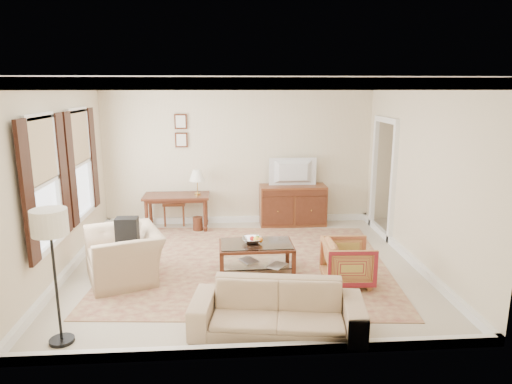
{
  "coord_description": "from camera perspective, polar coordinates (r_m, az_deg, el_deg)",
  "views": [
    {
      "loc": [
        -0.31,
        -6.81,
        2.8
      ],
      "look_at": [
        0.2,
        0.3,
        1.15
      ],
      "focal_mm": 32.0,
      "sensor_mm": 36.0,
      "label": 1
    }
  ],
  "objects": [
    {
      "name": "room_shell",
      "position": [
        6.83,
        -1.52,
        10.26
      ],
      "size": [
        5.51,
        5.01,
        2.91
      ],
      "color": "beige",
      "rests_on": "ground"
    },
    {
      "name": "annex_bedroom",
      "position": [
        9.62,
        26.06,
        -3.15
      ],
      "size": [
        3.0,
        2.7,
        2.9
      ],
      "color": "beige",
      "rests_on": "ground"
    },
    {
      "name": "window_front",
      "position": [
        6.68,
        -24.98,
        1.01
      ],
      "size": [
        0.12,
        1.56,
        1.8
      ],
      "primitive_type": null,
      "color": "#CCB284",
      "rests_on": "room_shell"
    },
    {
      "name": "window_rear",
      "position": [
        8.17,
        -21.09,
        3.36
      ],
      "size": [
        0.12,
        1.56,
        1.8
      ],
      "primitive_type": null,
      "color": "#CCB284",
      "rests_on": "room_shell"
    },
    {
      "name": "doorway",
      "position": [
        9.01,
        15.57,
        1.51
      ],
      "size": [
        0.1,
        1.12,
        2.25
      ],
      "primitive_type": null,
      "color": "white",
      "rests_on": "room_shell"
    },
    {
      "name": "rug",
      "position": [
        7.47,
        -1.03,
        -8.94
      ],
      "size": [
        4.69,
        4.12,
        0.01
      ],
      "primitive_type": "cube",
      "rotation": [
        0.0,
        0.0,
        -0.08
      ],
      "color": "maroon",
      "rests_on": "room_shell"
    },
    {
      "name": "writing_desk",
      "position": [
        9.21,
        -9.88,
        -1.02
      ],
      "size": [
        1.29,
        0.65,
        0.71
      ],
      "color": "#4E2416",
      "rests_on": "room_shell"
    },
    {
      "name": "desk_chair",
      "position": [
        9.57,
        -10.15,
        -0.92
      ],
      "size": [
        0.51,
        0.51,
        1.05
      ],
      "primitive_type": null,
      "rotation": [
        0.0,
        0.0,
        0.14
      ],
      "color": "brown",
      "rests_on": "room_shell"
    },
    {
      "name": "desk_lamp",
      "position": [
        9.09,
        -7.35,
        1.23
      ],
      "size": [
        0.32,
        0.32,
        0.5
      ],
      "primitive_type": null,
      "color": "silver",
      "rests_on": "writing_desk"
    },
    {
      "name": "framed_prints",
      "position": [
        9.36,
        -9.36,
        7.59
      ],
      "size": [
        0.25,
        0.04,
        0.68
      ],
      "primitive_type": null,
      "color": "#4E2416",
      "rests_on": "room_shell"
    },
    {
      "name": "sideboard",
      "position": [
        9.44,
        4.6,
        -1.65
      ],
      "size": [
        1.35,
        0.52,
        0.83
      ],
      "primitive_type": "cube",
      "color": "brown",
      "rests_on": "room_shell"
    },
    {
      "name": "tv",
      "position": [
        9.24,
        4.72,
        3.58
      ],
      "size": [
        0.92,
        0.53,
        0.12
      ],
      "primitive_type": "imported",
      "rotation": [
        0.0,
        0.0,
        3.14
      ],
      "color": "black",
      "rests_on": "sideboard"
    },
    {
      "name": "coffee_table",
      "position": [
        7.02,
        0.02,
        -7.26
      ],
      "size": [
        1.13,
        0.68,
        0.48
      ],
      "rotation": [
        0.0,
        0.0,
        0.02
      ],
      "color": "#4E2416",
      "rests_on": "room_shell"
    },
    {
      "name": "fruit_bowl",
      "position": [
        7.0,
        -0.52,
        -5.91
      ],
      "size": [
        0.42,
        0.42,
        0.1
      ],
      "primitive_type": "imported",
      "color": "silver",
      "rests_on": "coffee_table"
    },
    {
      "name": "book_a",
      "position": [
        7.06,
        -1.64,
        -8.72
      ],
      "size": [
        0.26,
        0.17,
        0.38
      ],
      "primitive_type": "imported",
      "rotation": [
        0.0,
        0.0,
        0.52
      ],
      "color": "brown",
      "rests_on": "coffee_table"
    },
    {
      "name": "book_b",
      "position": [
        6.99,
        1.88,
        -8.98
      ],
      "size": [
        0.24,
        0.19,
        0.38
      ],
      "primitive_type": "imported",
      "rotation": [
        0.0,
        0.0,
        -0.65
      ],
      "color": "brown",
      "rests_on": "coffee_table"
    },
    {
      "name": "striped_armchair",
      "position": [
        6.78,
        11.43,
        -8.37
      ],
      "size": [
        0.68,
        0.72,
        0.71
      ],
      "primitive_type": "imported",
      "rotation": [
        0.0,
        0.0,
        1.52
      ],
      "color": "maroon",
      "rests_on": "room_shell"
    },
    {
      "name": "club_armchair",
      "position": [
        7.02,
        -16.17,
        -6.6
      ],
      "size": [
        1.11,
        1.34,
        1.01
      ],
      "primitive_type": "imported",
      "rotation": [
        0.0,
        0.0,
        -1.2
      ],
      "color": "tan",
      "rests_on": "room_shell"
    },
    {
      "name": "backpack",
      "position": [
        7.0,
        -15.81,
        -4.49
      ],
      "size": [
        0.26,
        0.34,
        0.4
      ],
      "primitive_type": "cube",
      "rotation": [
        0.0,
        0.0,
        -1.45
      ],
      "color": "black",
      "rests_on": "club_armchair"
    },
    {
      "name": "sofa",
      "position": [
        5.41,
        2.69,
        -13.48
      ],
      "size": [
        2.05,
        0.87,
        0.78
      ],
      "primitive_type": "imported",
      "rotation": [
        0.0,
        0.0,
        -0.15
      ],
      "color": "tan",
      "rests_on": "room_shell"
    },
    {
      "name": "floor_lamp",
      "position": [
        5.32,
        -24.31,
        -4.63
      ],
      "size": [
        0.38,
        0.38,
        1.55
      ],
      "color": "black",
      "rests_on": "room_shell"
    }
  ]
}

